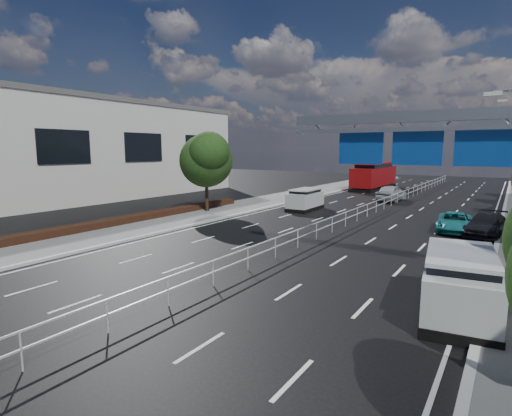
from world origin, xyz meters
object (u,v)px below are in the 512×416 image
Objects in this scene: white_minivan at (305,200)px; near_car_silver at (391,193)px; parked_car_teal at (454,222)px; red_bus at (374,175)px; parked_car_dark at (486,225)px; overhead_gantry at (436,141)px; near_car_dark at (378,180)px; silver_minivan at (459,284)px.

white_minivan reaches higher than near_car_silver.
white_minivan is at bearing 160.40° from parked_car_teal.
red_bus is 29.48m from parked_car_dark.
overhead_gantry is at bearing -93.52° from parked_car_teal.
parked_car_dark is at bearing 114.09° from near_car_dark.
near_car_silver is 1.19× the size of near_car_dark.
white_minivan is at bearing 92.28° from near_car_dark.
near_car_dark is 35.95m from parked_car_teal.
overhead_gantry is at bearing 112.40° from near_car_silver.
white_minivan is (-12.45, 13.76, -4.69)m from overhead_gantry.
near_car_silver reaches higher than near_car_dark.
near_car_silver is 15.65m from parked_car_teal.
overhead_gantry is 2.31× the size of parked_car_teal.
silver_minivan is at bearing -87.69° from parked_car_teal.
red_bus is 2.43× the size of near_car_silver.
parked_car_teal is at bearing 178.90° from parked_car_dark.
parked_car_dark reaches higher than near_car_dark.
silver_minivan is at bearing 113.02° from near_car_silver.
near_car_dark is at bearing 108.81° from parked_car_teal.
near_car_silver is at bearing 113.81° from parked_car_teal.
parked_car_dark is (1.56, 10.30, -4.92)m from overhead_gantry.
overhead_gantry reaches higher than red_bus.
near_car_dark is (-1.63, 7.59, -1.18)m from red_bus.
near_car_dark is 0.87× the size of parked_car_dark.
overhead_gantry is 46.15m from near_car_dark.
red_bus is (-13.03, 35.89, -3.76)m from overhead_gantry.
near_car_dark is at bearing 122.49° from parked_car_dark.
white_minivan is 12.64m from parked_car_teal.
red_bus is at bearing 100.13° from near_car_dark.
overhead_gantry reaches higher than silver_minivan.
near_car_dark is at bearing -65.48° from near_car_silver.
overhead_gantry is 2.09× the size of near_car_silver.
near_car_silver is at bearing 64.48° from white_minivan.
red_bus reaches higher than near_car_silver.
white_minivan is 0.98× the size of parked_car_teal.
white_minivan is 0.84× the size of silver_minivan.
red_bus reaches higher than silver_minivan.
parked_car_teal is 1.82m from parked_car_dark.
silver_minivan is at bearing -69.58° from red_bus.
overhead_gantry is 2.17× the size of parked_car_dark.
parked_car_teal is (12.21, -3.22, -0.30)m from white_minivan.
near_car_silver is (5.29, -11.61, -1.02)m from red_bus.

